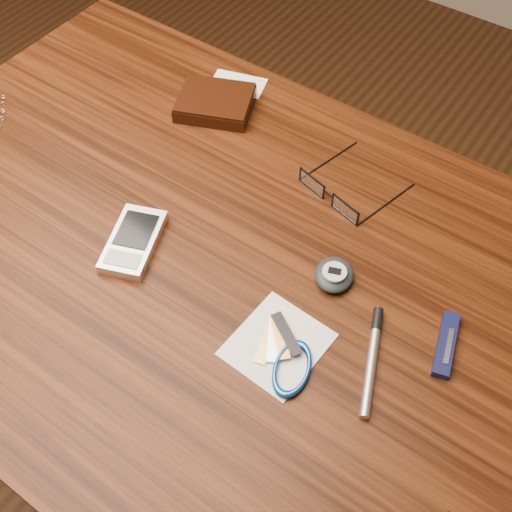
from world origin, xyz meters
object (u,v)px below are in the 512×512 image
(pda_phone, at_px, (133,241))
(eyeglasses, at_px, (332,194))
(desk, at_px, (205,291))
(silver_pen, at_px, (373,352))
(pocket_knife, at_px, (446,344))
(wallet_and_card, at_px, (216,102))
(pedometer, at_px, (334,275))
(notepad_keys, at_px, (285,356))

(pda_phone, bearing_deg, eyeglasses, 51.80)
(desk, bearing_deg, pda_phone, -146.57)
(eyeglasses, bearing_deg, silver_pen, -47.57)
(pocket_knife, bearing_deg, pda_phone, -166.49)
(wallet_and_card, relative_size, pedometer, 2.45)
(pda_phone, relative_size, pedometer, 1.76)
(silver_pen, bearing_deg, desk, 177.92)
(silver_pen, bearing_deg, wallet_and_card, 149.68)
(wallet_and_card, height_order, pocket_knife, wallet_and_card)
(silver_pen, bearing_deg, pedometer, 144.50)
(notepad_keys, bearing_deg, silver_pen, 37.38)
(notepad_keys, relative_size, pocket_knife, 1.38)
(silver_pen, bearing_deg, notepad_keys, -142.62)
(desk, xyz_separation_m, pocket_knife, (0.32, 0.05, 0.11))
(desk, bearing_deg, wallet_and_card, 122.77)
(wallet_and_card, relative_size, eyeglasses, 1.21)
(pedometer, xyz_separation_m, notepad_keys, (0.01, -0.13, -0.01))
(pda_phone, bearing_deg, pedometer, 23.12)
(desk, xyz_separation_m, pda_phone, (-0.07, -0.05, 0.11))
(pda_phone, xyz_separation_m, pedometer, (0.24, 0.10, 0.00))
(eyeglasses, bearing_deg, wallet_and_card, 166.07)
(desk, distance_m, silver_pen, 0.28)
(silver_pen, bearing_deg, eyeglasses, 132.43)
(desk, distance_m, pedometer, 0.21)
(pedometer, relative_size, pocket_knife, 0.79)
(eyeglasses, height_order, pda_phone, eyeglasses)
(desk, xyz_separation_m, pedometer, (0.17, 0.06, 0.11))
(wallet_and_card, xyz_separation_m, pocket_knife, (0.47, -0.18, -0.01))
(desk, relative_size, silver_pen, 7.53)
(desk, height_order, notepad_keys, notepad_keys)
(silver_pen, bearing_deg, pocket_knife, 41.78)
(pda_phone, xyz_separation_m, notepad_keys, (0.25, -0.02, -0.00))
(desk, distance_m, pda_phone, 0.14)
(pocket_knife, bearing_deg, eyeglasses, 152.07)
(desk, xyz_separation_m, eyeglasses, (0.10, 0.17, 0.11))
(desk, height_order, silver_pen, silver_pen)
(wallet_and_card, relative_size, notepad_keys, 1.39)
(wallet_and_card, distance_m, pocket_knife, 0.50)
(desk, bearing_deg, notepad_keys, -21.54)
(desk, distance_m, eyeglasses, 0.22)
(desk, relative_size, pda_phone, 8.28)
(eyeglasses, height_order, pocket_knife, eyeglasses)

